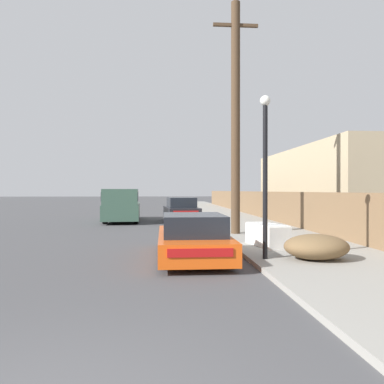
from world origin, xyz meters
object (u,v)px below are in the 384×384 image
at_px(parked_sports_car_red, 193,238).
at_px(brush_pile, 316,247).
at_px(pickup_truck, 122,206).
at_px(street_lamp, 265,163).
at_px(utility_pole, 236,116).
at_px(car_parked_mid, 181,210).
at_px(discarded_fridge, 267,235).

relative_size(parked_sports_car_red, brush_pile, 2.76).
height_order(pickup_truck, street_lamp, street_lamp).
distance_m(pickup_truck, utility_pole, 9.71).
relative_size(parked_sports_car_red, car_parked_mid, 1.06).
bearing_deg(brush_pile, street_lamp, 171.44).
xyz_separation_m(discarded_fridge, street_lamp, (-0.68, -2.21, 2.07)).
xyz_separation_m(parked_sports_car_red, car_parked_mid, (0.23, 11.64, 0.11)).
relative_size(discarded_fridge, street_lamp, 0.45).
xyz_separation_m(utility_pole, street_lamp, (-0.33, -5.52, -2.27)).
relative_size(pickup_truck, street_lamp, 1.39).
bearing_deg(brush_pile, utility_pole, 99.14).
bearing_deg(car_parked_mid, utility_pole, -79.94).
relative_size(discarded_fridge, utility_pole, 0.20).
distance_m(utility_pole, street_lamp, 5.98).
bearing_deg(utility_pole, street_lamp, -93.37).
relative_size(discarded_fridge, parked_sports_car_red, 0.41).
bearing_deg(discarded_fridge, parked_sports_car_red, -161.23).
height_order(utility_pole, brush_pile, utility_pole).
bearing_deg(parked_sports_car_red, street_lamp, -25.08).
relative_size(pickup_truck, utility_pole, 0.62).
bearing_deg(brush_pile, parked_sports_car_red, 161.41).
bearing_deg(parked_sports_car_red, utility_pole, 66.08).
bearing_deg(parked_sports_car_red, car_parked_mid, 88.85).
bearing_deg(parked_sports_car_red, pickup_truck, 104.99).
bearing_deg(street_lamp, brush_pile, -8.56).
height_order(parked_sports_car_red, utility_pole, utility_pole).
bearing_deg(car_parked_mid, pickup_truck, 170.98).
bearing_deg(utility_pole, brush_pile, -80.86).
distance_m(pickup_truck, brush_pile, 14.31).
relative_size(car_parked_mid, pickup_truck, 0.74).
height_order(discarded_fridge, car_parked_mid, car_parked_mid).
relative_size(car_parked_mid, utility_pole, 0.46).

